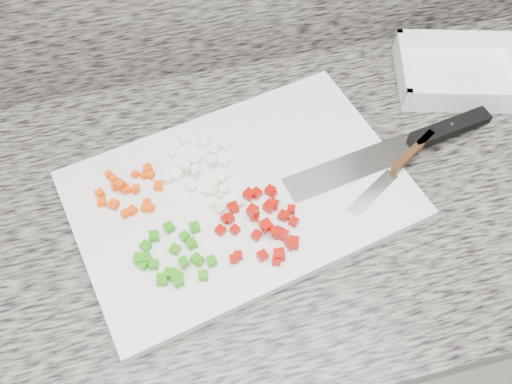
# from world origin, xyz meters

# --- Properties ---
(cabinet) EXTENTS (3.92, 0.62, 0.86)m
(cabinet) POSITION_xyz_m (0.00, 1.44, 0.43)
(cabinet) COLOR beige
(cabinet) RESTS_ON ground
(countertop) EXTENTS (3.96, 0.64, 0.04)m
(countertop) POSITION_xyz_m (0.00, 1.44, 0.88)
(countertop) COLOR #69655D
(countertop) RESTS_ON cabinet
(cutting_board) EXTENTS (0.56, 0.43, 0.02)m
(cutting_board) POSITION_xyz_m (-0.03, 1.45, 0.91)
(cutting_board) COLOR white
(cutting_board) RESTS_ON countertop
(carrot_pile) EXTENTS (0.10, 0.09, 0.02)m
(carrot_pile) POSITION_xyz_m (-0.20, 1.48, 0.92)
(carrot_pile) COLOR #F44805
(carrot_pile) RESTS_ON cutting_board
(onion_pile) EXTENTS (0.11, 0.13, 0.02)m
(onion_pile) POSITION_xyz_m (-0.08, 1.50, 0.93)
(onion_pile) COLOR white
(onion_pile) RESTS_ON cutting_board
(green_pepper_pile) EXTENTS (0.11, 0.10, 0.02)m
(green_pepper_pile) POSITION_xyz_m (-0.15, 1.36, 0.92)
(green_pepper_pile) COLOR #24890C
(green_pepper_pile) RESTS_ON cutting_board
(red_pepper_pile) EXTENTS (0.13, 0.13, 0.02)m
(red_pepper_pile) POSITION_xyz_m (-0.01, 1.38, 0.92)
(red_pepper_pile) COLOR #A20902
(red_pepper_pile) RESTS_ON cutting_board
(garlic_pile) EXTENTS (0.05, 0.07, 0.01)m
(garlic_pile) POSITION_xyz_m (-0.06, 1.44, 0.92)
(garlic_pile) COLOR beige
(garlic_pile) RESTS_ON cutting_board
(chef_knife) EXTENTS (0.37, 0.10, 0.02)m
(chef_knife) POSITION_xyz_m (0.27, 1.47, 0.92)
(chef_knife) COLOR silver
(chef_knife) RESTS_ON cutting_board
(paring_knife) EXTENTS (0.18, 0.12, 0.02)m
(paring_knife) POSITION_xyz_m (0.23, 1.43, 0.92)
(paring_knife) COLOR silver
(paring_knife) RESTS_ON cutting_board
(tray) EXTENTS (0.26, 0.21, 0.05)m
(tray) POSITION_xyz_m (0.41, 1.59, 0.92)
(tray) COLOR white
(tray) RESTS_ON countertop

